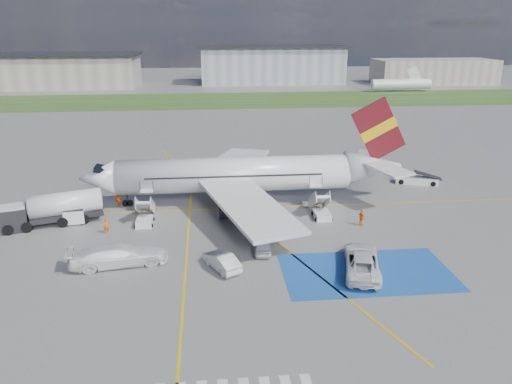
# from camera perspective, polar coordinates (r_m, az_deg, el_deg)

# --- Properties ---
(ground) EXTENTS (400.00, 400.00, 0.00)m
(ground) POSITION_cam_1_polar(r_m,az_deg,el_deg) (44.60, -1.49, -7.35)
(ground) COLOR #60605E
(ground) RESTS_ON ground
(grass_strip) EXTENTS (400.00, 30.00, 0.01)m
(grass_strip) POSITION_cam_1_polar(r_m,az_deg,el_deg) (136.41, -4.52, 10.41)
(grass_strip) COLOR #2D4C1E
(grass_strip) RESTS_ON ground
(taxiway_line_main) EXTENTS (120.00, 0.20, 0.01)m
(taxiway_line_main) POSITION_cam_1_polar(r_m,az_deg,el_deg) (55.61, -2.41, -1.92)
(taxiway_line_main) COLOR gold
(taxiway_line_main) RESTS_ON ground
(taxiway_line_cross) EXTENTS (0.20, 60.00, 0.01)m
(taxiway_line_cross) POSITION_cam_1_polar(r_m,az_deg,el_deg) (35.87, -8.50, -14.62)
(taxiway_line_cross) COLOR gold
(taxiway_line_cross) RESTS_ON ground
(taxiway_line_diag) EXTENTS (20.71, 56.45, 0.01)m
(taxiway_line_diag) POSITION_cam_1_polar(r_m,az_deg,el_deg) (55.61, -2.41, -1.92)
(taxiway_line_diag) COLOR gold
(taxiway_line_diag) RESTS_ON ground
(staging_box) EXTENTS (14.00, 8.00, 0.01)m
(staging_box) POSITION_cam_1_polar(r_m,az_deg,el_deg) (42.92, 12.53, -8.92)
(staging_box) COLOR #1A4B9C
(staging_box) RESTS_ON ground
(terminal_west) EXTENTS (60.00, 22.00, 10.00)m
(terminal_west) POSITION_cam_1_polar(r_m,az_deg,el_deg) (178.39, -23.26, 12.56)
(terminal_west) COLOR gray
(terminal_west) RESTS_ON ground
(terminal_centre) EXTENTS (48.00, 18.00, 12.00)m
(terminal_centre) POSITION_cam_1_polar(r_m,az_deg,el_deg) (176.98, 1.80, 14.30)
(terminal_centre) COLOR gray
(terminal_centre) RESTS_ON ground
(terminal_east) EXTENTS (40.00, 16.00, 8.00)m
(terminal_east) POSITION_cam_1_polar(r_m,az_deg,el_deg) (185.78, 19.61, 12.86)
(terminal_east) COLOR gray
(terminal_east) RESTS_ON ground
(airliner) EXTENTS (36.81, 32.95, 11.92)m
(airliner) POSITION_cam_1_polar(r_m,az_deg,el_deg) (56.52, -1.05, 2.06)
(airliner) COLOR silver
(airliner) RESTS_ON ground
(airstairs_fwd) EXTENTS (1.90, 5.20, 3.60)m
(airstairs_fwd) POSITION_cam_1_polar(r_m,az_deg,el_deg) (52.66, -12.59, -2.87)
(airstairs_fwd) COLOR silver
(airstairs_fwd) RESTS_ON ground
(airstairs_aft) EXTENTS (1.90, 5.20, 3.60)m
(airstairs_aft) POSITION_cam_1_polar(r_m,az_deg,el_deg) (53.56, 7.46, -2.19)
(airstairs_aft) COLOR silver
(airstairs_aft) RESTS_ON ground
(fuel_tanker) EXTENTS (9.92, 5.40, 3.29)m
(fuel_tanker) POSITION_cam_1_polar(r_m,az_deg,el_deg) (54.94, -22.13, -2.08)
(fuel_tanker) COLOR black
(fuel_tanker) RESTS_ON ground
(gpu_cart) EXTENTS (2.17, 1.57, 1.67)m
(gpu_cart) POSITION_cam_1_polar(r_m,az_deg,el_deg) (54.45, -20.07, -2.72)
(gpu_cart) COLOR silver
(gpu_cart) RESTS_ON ground
(belt_loader) EXTENTS (5.81, 3.44, 1.68)m
(belt_loader) POSITION_cam_1_polar(r_m,az_deg,el_deg) (67.49, 17.92, 1.28)
(belt_loader) COLOR silver
(belt_loader) RESTS_ON ground
(car_silver_a) EXTENTS (1.87, 4.03, 1.34)m
(car_silver_a) POSITION_cam_1_polar(r_m,az_deg,el_deg) (45.20, 0.75, -6.03)
(car_silver_a) COLOR silver
(car_silver_a) RESTS_ON ground
(car_silver_b) EXTENTS (3.35, 4.59, 1.44)m
(car_silver_b) POSITION_cam_1_polar(r_m,az_deg,el_deg) (42.23, -3.95, -7.87)
(car_silver_b) COLOR #B6B8BE
(car_silver_b) RESTS_ON ground
(van_white_a) EXTENTS (4.16, 6.49, 2.25)m
(van_white_a) POSITION_cam_1_polar(r_m,az_deg,el_deg) (42.65, 12.04, -7.39)
(van_white_a) COLOR silver
(van_white_a) RESTS_ON ground
(van_white_b) EXTENTS (6.51, 3.47, 2.42)m
(van_white_b) POSITION_cam_1_polar(r_m,az_deg,el_deg) (44.14, -15.44, -6.62)
(van_white_b) COLOR white
(van_white_b) RESTS_ON ground
(crew_fwd) EXTENTS (0.66, 0.57, 1.54)m
(crew_fwd) POSITION_cam_1_polar(r_m,az_deg,el_deg) (51.05, -16.72, -3.76)
(crew_fwd) COLOR orange
(crew_fwd) RESTS_ON ground
(crew_nose) EXTENTS (1.06, 1.09, 1.77)m
(crew_nose) POSITION_cam_1_polar(r_m,az_deg,el_deg) (57.94, -15.51, -0.83)
(crew_nose) COLOR #EF5A0C
(crew_nose) RESTS_ON ground
(crew_aft) EXTENTS (0.77, 1.07, 1.69)m
(crew_aft) POSITION_cam_1_polar(r_m,az_deg,el_deg) (51.93, 11.97, -2.87)
(crew_aft) COLOR orange
(crew_aft) RESTS_ON ground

